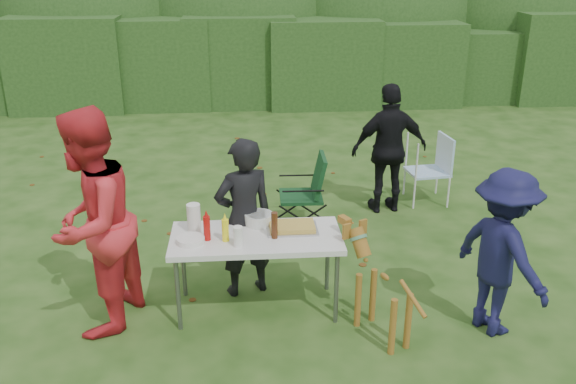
{
  "coord_description": "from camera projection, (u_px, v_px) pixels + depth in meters",
  "views": [
    {
      "loc": [
        -0.0,
        -4.62,
        3.1
      ],
      "look_at": [
        0.4,
        0.54,
        1.0
      ],
      "focal_mm": 38.0,
      "sensor_mm": 36.0,
      "label": 1
    }
  ],
  "objects": [
    {
      "name": "ground",
      "position": [
        248.0,
        320.0,
        5.43
      ],
      "size": [
        80.0,
        80.0,
        0.0
      ],
      "primitive_type": "plane",
      "color": "#1E4211"
    },
    {
      "name": "hedge_row",
      "position": [
        240.0,
        64.0,
        12.5
      ],
      "size": [
        22.0,
        1.4,
        1.7
      ],
      "primitive_type": "cube",
      "color": "#23471C",
      "rests_on": "ground"
    },
    {
      "name": "shrub_backdrop",
      "position": [
        239.0,
        17.0,
        13.7
      ],
      "size": [
        20.0,
        2.6,
        3.2
      ],
      "primitive_type": "ellipsoid",
      "color": "#3D6628",
      "rests_on": "ground"
    },
    {
      "name": "folding_table",
      "position": [
        256.0,
        241.0,
        5.36
      ],
      "size": [
        1.5,
        0.7,
        0.74
      ],
      "color": "silver",
      "rests_on": "ground"
    },
    {
      "name": "person_cook",
      "position": [
        244.0,
        218.0,
        5.61
      ],
      "size": [
        0.66,
        0.54,
        1.54
      ],
      "primitive_type": "imported",
      "rotation": [
        0.0,
        0.0,
        3.5
      ],
      "color": "black",
      "rests_on": "ground"
    },
    {
      "name": "person_red_jacket",
      "position": [
        91.0,
        224.0,
        5.02
      ],
      "size": [
        0.97,
        1.11,
        1.94
      ],
      "primitive_type": "imported",
      "rotation": [
        0.0,
        0.0,
        -1.85
      ],
      "color": "red",
      "rests_on": "ground"
    },
    {
      "name": "person_black_puffy",
      "position": [
        389.0,
        149.0,
        7.4
      ],
      "size": [
        0.98,
        0.5,
        1.61
      ],
      "primitive_type": "imported",
      "rotation": [
        0.0,
        0.0,
        3.26
      ],
      "color": "black",
      "rests_on": "ground"
    },
    {
      "name": "child",
      "position": [
        502.0,
        253.0,
        5.05
      ],
      "size": [
        0.88,
        1.08,
        1.46
      ],
      "primitive_type": "imported",
      "rotation": [
        0.0,
        0.0,
        1.99
      ],
      "color": "#14153F",
      "rests_on": "ground"
    },
    {
      "name": "dog",
      "position": [
        384.0,
        291.0,
        5.05
      ],
      "size": [
        0.74,
        0.99,
        0.88
      ],
      "primitive_type": null,
      "rotation": [
        0.0,
        0.0,
        2.03
      ],
      "color": "olive",
      "rests_on": "ground"
    },
    {
      "name": "camping_chair",
      "position": [
        301.0,
        192.0,
        7.05
      ],
      "size": [
        0.58,
        0.58,
        0.9
      ],
      "primitive_type": null,
      "rotation": [
        0.0,
        0.0,
        3.12
      ],
      "color": "#14401E",
      "rests_on": "ground"
    },
    {
      "name": "lawn_chair",
      "position": [
        427.0,
        169.0,
        7.81
      ],
      "size": [
        0.58,
        0.58,
        0.88
      ],
      "primitive_type": null,
      "rotation": [
        0.0,
        0.0,
        3.26
      ],
      "color": "#5BA4E1",
      "rests_on": "ground"
    },
    {
      "name": "food_tray",
      "position": [
        292.0,
        229.0,
        5.44
      ],
      "size": [
        0.45,
        0.3,
        0.02
      ],
      "primitive_type": "cube",
      "color": "#B7B7BA",
      "rests_on": "folding_table"
    },
    {
      "name": "focaccia_bread",
      "position": [
        292.0,
        226.0,
        5.43
      ],
      "size": [
        0.4,
        0.26,
        0.04
      ],
      "primitive_type": "cube",
      "color": "gold",
      "rests_on": "food_tray"
    },
    {
      "name": "mustard_bottle",
      "position": [
        225.0,
        230.0,
        5.21
      ],
      "size": [
        0.06,
        0.06,
        0.2
      ],
      "primitive_type": "cylinder",
      "color": "#FDF31A",
      "rests_on": "folding_table"
    },
    {
      "name": "ketchup_bottle",
      "position": [
        207.0,
        228.0,
        5.22
      ],
      "size": [
        0.06,
        0.06,
        0.22
      ],
      "primitive_type": "cylinder",
      "color": "#B5100D",
      "rests_on": "folding_table"
    },
    {
      "name": "beer_bottle",
      "position": [
        274.0,
        225.0,
        5.25
      ],
      "size": [
        0.06,
        0.06,
        0.24
      ],
      "primitive_type": "cylinder",
      "color": "#47230F",
      "rests_on": "folding_table"
    },
    {
      "name": "paper_towel_roll",
      "position": [
        194.0,
        218.0,
        5.37
      ],
      "size": [
        0.12,
        0.12,
        0.26
      ],
      "primitive_type": "cylinder",
      "color": "white",
      "rests_on": "folding_table"
    },
    {
      "name": "cup_stack",
      "position": [
        238.0,
        237.0,
        5.12
      ],
      "size": [
        0.08,
        0.08,
        0.18
      ],
      "primitive_type": "cylinder",
      "color": "white",
      "rests_on": "folding_table"
    },
    {
      "name": "pasta_bowl",
      "position": [
        259.0,
        219.0,
        5.55
      ],
      "size": [
        0.26,
        0.26,
        0.1
      ],
      "primitive_type": "cylinder",
      "color": "silver",
      "rests_on": "folding_table"
    },
    {
      "name": "plate_stack",
      "position": [
        191.0,
        240.0,
        5.2
      ],
      "size": [
        0.24,
        0.24,
        0.05
      ],
      "primitive_type": "cylinder",
      "color": "white",
      "rests_on": "folding_table"
    }
  ]
}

